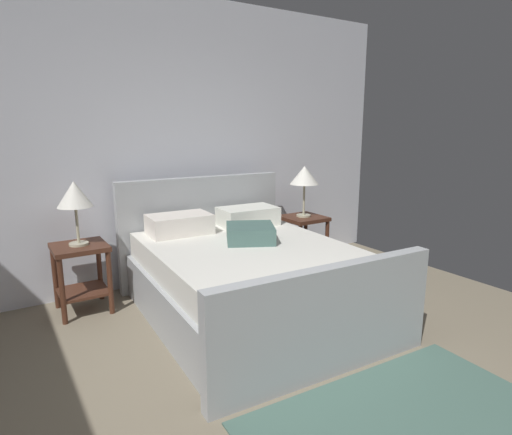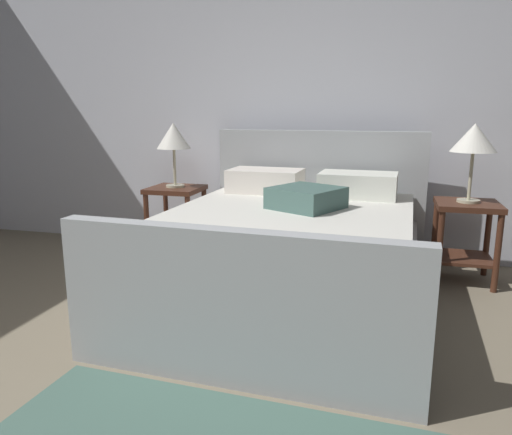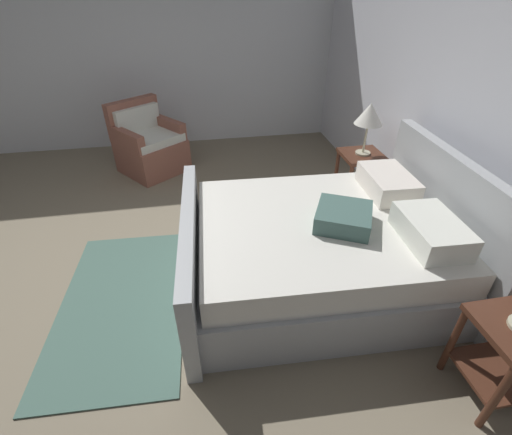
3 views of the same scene
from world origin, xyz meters
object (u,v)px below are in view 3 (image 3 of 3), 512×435
bed (323,247)px  armchair (149,145)px  table_lamp_left (369,115)px  nightstand_left (360,170)px  nightstand_right (509,350)px

bed → armchair: 2.92m
table_lamp_left → armchair: (-1.29, -2.39, -0.68)m
bed → nightstand_left: bearing=144.9°
armchair → nightstand_left: bearing=61.6°
bed → armchair: (-2.47, -1.56, 0.00)m
nightstand_left → table_lamp_left: 0.62m
nightstand_right → nightstand_left: 2.35m
bed → nightstand_right: bed is taller
bed → table_lamp_left: bearing=144.9°
armchair → bed: bearing=32.3°
nightstand_right → nightstand_left: bearing=177.2°
bed → table_lamp_left: table_lamp_left is taller
bed → nightstand_right: (1.17, 0.72, 0.06)m
nightstand_left → table_lamp_left: bearing=94.8°
bed → nightstand_left: (-1.18, 0.83, 0.06)m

